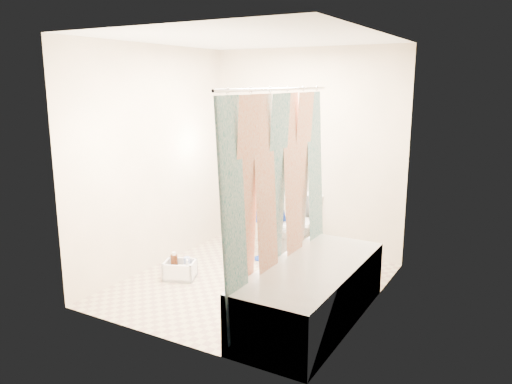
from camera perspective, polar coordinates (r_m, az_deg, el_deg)
The scene contains 14 objects.
floor at distance 5.15m, azimuth -0.58°, elevation -10.48°, with size 2.60×2.60×0.00m, color tan.
ceiling at distance 4.76m, azimuth -0.65°, elevation 17.18°, with size 2.40×2.60×0.02m, color silver.
wall_back at distance 5.96m, azimuth 5.72°, elevation 4.60°, with size 2.40×0.02×2.40m, color beige.
wall_front at distance 3.77m, azimuth -10.63°, elevation -0.11°, with size 2.40×0.02×2.40m, color beige.
wall_left at distance 5.51m, azimuth -11.48°, elevation 3.77°, with size 0.02×2.60×2.40m, color beige.
wall_right at distance 4.34m, azimuth 13.19°, elevation 1.42°, with size 0.02×2.60×2.40m, color beige.
bathtub at distance 4.35m, azimuth 6.42°, elevation -11.21°, with size 0.70×1.75×0.50m.
curtain_rod at distance 4.12m, azimuth 2.69°, elevation 11.65°, with size 0.02×0.02×1.90m, color silver.
shower_curtain at distance 4.24m, azimuth 2.57°, elevation -1.02°, with size 0.06×1.75×1.80m, color white.
toilet at distance 5.92m, azimuth 4.93°, elevation -3.73°, with size 0.40×0.71×0.72m, color white.
tank_lid at distance 5.81m, azimuth 4.41°, elevation -3.41°, with size 0.44×0.19×0.03m, color silver.
tank_internals at distance 6.02m, azimuth 5.51°, elevation -0.03°, with size 0.18×0.06×0.24m.
plumber at distance 5.67m, azimuth 1.47°, elevation 0.08°, with size 0.58×0.38×1.59m, color #1033A9.
cleaning_caddy at distance 5.31m, azimuth -8.58°, elevation -8.87°, with size 0.38×0.35×0.24m.
Camera 1 is at (2.39, -4.10, 2.00)m, focal length 35.00 mm.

